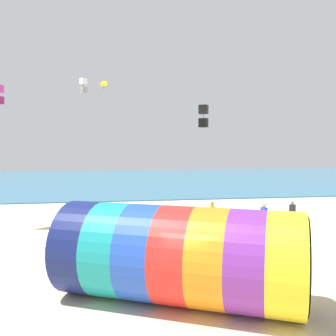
% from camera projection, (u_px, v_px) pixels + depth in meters
% --- Properties ---
extents(ground_plane, '(120.00, 120.00, 0.00)m').
position_uv_depth(ground_plane, '(198.00, 307.00, 11.47)').
color(ground_plane, beige).
extents(sea, '(120.00, 40.00, 0.10)m').
position_uv_depth(sea, '(128.00, 180.00, 52.75)').
color(sea, teal).
rests_on(sea, ground).
extents(giant_inflatable_tube, '(8.16, 6.08, 3.07)m').
position_uv_depth(giant_inflatable_tube, '(179.00, 255.00, 11.74)').
color(giant_inflatable_tube, navy).
rests_on(giant_inflatable_tube, ground).
extents(kite_white_box, '(0.56, 0.56, 1.13)m').
position_uv_depth(kite_white_box, '(83.00, 86.00, 27.01)').
color(kite_white_box, white).
extents(kite_black_box, '(0.75, 0.75, 1.58)m').
position_uv_depth(kite_black_box, '(203.00, 116.00, 24.99)').
color(kite_black_box, black).
extents(kite_yellow_parafoil, '(0.73, 1.01, 0.49)m').
position_uv_depth(kite_yellow_parafoil, '(104.00, 84.00, 22.73)').
color(kite_yellow_parafoil, yellow).
extents(bystander_near_water, '(0.24, 0.37, 1.68)m').
position_uv_depth(bystander_near_water, '(212.00, 215.00, 21.93)').
color(bystander_near_water, '#726651').
rests_on(bystander_near_water, ground).
extents(bystander_mid_beach, '(0.32, 0.41, 1.77)m').
position_uv_depth(bystander_mid_beach, '(264.00, 218.00, 20.83)').
color(bystander_mid_beach, '#726651').
rests_on(bystander_mid_beach, ground).
extents(bystander_far_left, '(0.42, 0.39, 1.62)m').
position_uv_depth(bystander_far_left, '(292.00, 214.00, 22.67)').
color(bystander_far_left, '#726651').
rests_on(bystander_far_left, ground).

